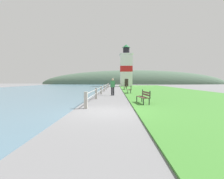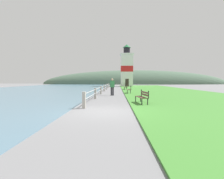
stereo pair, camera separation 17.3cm
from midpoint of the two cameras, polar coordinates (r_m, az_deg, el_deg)
name	(u,v)px [view 1 (the left image)]	position (r m, az deg, el deg)	size (l,w,h in m)	color
ground_plane	(108,112)	(8.92, -1.87, -7.26)	(160.00, 160.00, 0.00)	slate
grass_verge	(161,90)	(28.33, 15.40, -0.29)	(12.00, 55.98, 0.06)	#428433
water_strip	(26,90)	(31.01, -26.37, -0.26)	(24.00, 89.56, 0.01)	slate
seawall_railing	(104,88)	(25.21, -2.79, 0.63)	(0.18, 30.90, 0.95)	#A8A399
park_bench_near	(144,96)	(11.89, 9.95, -2.13)	(0.68, 1.81, 0.94)	brown
park_bench_midway	(130,89)	(21.28, 5.62, 0.13)	(0.59, 1.77, 0.94)	brown
park_bench_far	(126,87)	(29.46, 4.40, 0.93)	(0.67, 1.97, 0.94)	brown
lighthouse	(126,68)	(46.84, 4.54, 6.95)	(3.57, 3.57, 11.12)	white
person_strolling	(113,86)	(18.36, -0.05, 1.06)	(0.50, 0.39, 1.79)	#28282D
distant_hillside	(133,84)	(76.47, 6.91, 1.76)	(80.00, 16.00, 12.00)	#4C6651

